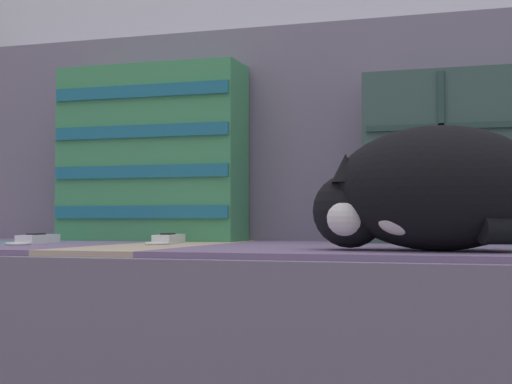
% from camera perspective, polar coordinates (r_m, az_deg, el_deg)
% --- Properties ---
extents(couch, '(1.96, 0.82, 0.40)m').
position_cam_1_polar(couch, '(1.53, 3.86, -11.50)').
color(couch, gray).
rests_on(couch, ground_plane).
extents(sofa_backrest, '(1.92, 0.14, 0.50)m').
position_cam_1_polar(sofa_backrest, '(1.85, 6.32, 4.24)').
color(sofa_backrest, slate).
rests_on(sofa_backrest, couch).
extents(throw_pillow_quilted, '(0.48, 0.14, 0.35)m').
position_cam_1_polar(throw_pillow_quilted, '(1.66, 16.22, 2.45)').
color(throw_pillow_quilted, '#38514C').
rests_on(throw_pillow_quilted, couch).
extents(throw_pillow_striped, '(0.43, 0.14, 0.40)m').
position_cam_1_polar(throw_pillow_striped, '(1.84, -7.59, 2.78)').
color(throw_pillow_striped, '#3D8956').
rests_on(throw_pillow_striped, couch).
extents(sleeping_cat, '(0.41, 0.20, 0.20)m').
position_cam_1_polar(sleeping_cat, '(1.26, 12.26, -0.01)').
color(sleeping_cat, black).
rests_on(sleeping_cat, couch).
extents(game_remote_near, '(0.07, 0.19, 0.02)m').
position_cam_1_polar(game_remote_near, '(1.62, -6.40, -3.43)').
color(game_remote_near, white).
rests_on(game_remote_near, couch).
extents(game_remote_far, '(0.07, 0.19, 0.02)m').
position_cam_1_polar(game_remote_far, '(1.65, -15.67, -3.34)').
color(game_remote_far, white).
rests_on(game_remote_far, couch).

